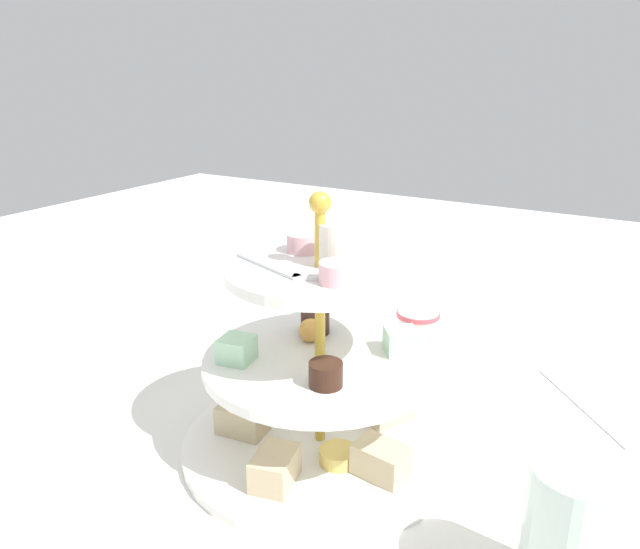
% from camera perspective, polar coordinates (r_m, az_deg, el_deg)
% --- Properties ---
extents(ground_plane, '(2.40, 2.40, 0.00)m').
position_cam_1_polar(ground_plane, '(0.65, -0.00, -15.62)').
color(ground_plane, silver).
extents(tiered_serving_stand, '(0.28, 0.28, 0.26)m').
position_cam_1_polar(tiered_serving_stand, '(0.61, 0.04, -9.85)').
color(tiered_serving_stand, white).
rests_on(tiered_serving_stand, ground_plane).
extents(water_glass_tall_right, '(0.07, 0.07, 0.12)m').
position_cam_1_polar(water_glass_tall_right, '(0.49, 22.18, -21.72)').
color(water_glass_tall_right, silver).
rests_on(water_glass_tall_right, ground_plane).
extents(water_glass_short_left, '(0.06, 0.06, 0.07)m').
position_cam_1_polar(water_glass_short_left, '(0.86, -0.54, -3.82)').
color(water_glass_short_left, silver).
rests_on(water_glass_short_left, ground_plane).
extents(teacup_with_saucer, '(0.09, 0.09, 0.05)m').
position_cam_1_polar(teacup_with_saucer, '(0.86, 8.97, -5.02)').
color(teacup_with_saucer, white).
rests_on(teacup_with_saucer, ground_plane).
extents(butter_knife_right, '(0.12, 0.14, 0.00)m').
position_cam_1_polar(butter_knife_right, '(0.78, 23.10, -10.96)').
color(butter_knife_right, silver).
rests_on(butter_knife_right, ground_plane).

